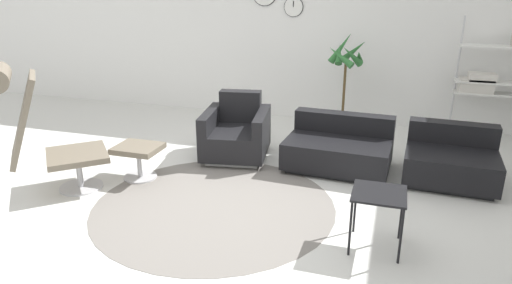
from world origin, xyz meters
The scene contains 11 objects.
ground_plane centered at (0.00, 0.00, 0.00)m, with size 12.00×12.00×0.00m, color silver.
wall_back centered at (0.00, 2.96, 1.40)m, with size 12.00×0.09×2.80m.
round_rug centered at (-0.05, -0.33, 0.00)m, with size 2.34×2.34×0.01m.
lounge_chair centered at (-1.79, -0.59, 0.77)m, with size 1.11×1.08×1.33m.
ottoman centered at (-1.08, 0.05, 0.28)m, with size 0.48×0.41×0.38m.
armchair_red centered at (-0.29, 1.01, 0.28)m, with size 0.88×0.96×0.76m.
couch_low centered at (0.96, 1.01, 0.22)m, with size 1.21×0.87×0.59m.
couch_second centered at (2.16, 0.99, 0.22)m, with size 0.98×0.86×0.59m.
side_table centered at (1.48, -0.61, 0.43)m, with size 0.42×0.42×0.49m.
potted_plant centered at (0.85, 2.29, 0.65)m, with size 0.56×0.56×1.42m.
shelf_unit centered at (2.76, 2.63, 0.95)m, with size 1.06×0.28×1.63m.
Camera 1 is at (1.51, -3.99, 2.04)m, focal length 32.00 mm.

